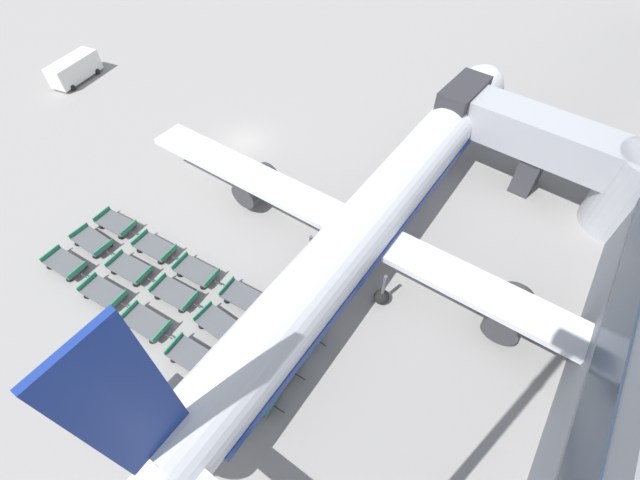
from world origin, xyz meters
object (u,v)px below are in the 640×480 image
object	(u,v)px
service_van	(74,69)
baggage_dolly_row_mid_a_col_e	(274,361)
baggage_dolly_row_near_col_c	(146,323)
baggage_dolly_row_near_col_d	(193,357)
airplane	(373,217)
baggage_dolly_row_near_col_e	(253,392)
baggage_dolly_row_mid_b_col_a	(116,223)
baggage_dolly_row_near_col_b	(104,293)
baggage_dolly_row_mid_a_col_b	(130,269)
baggage_dolly_row_mid_b_col_b	(155,247)
baggage_dolly_row_near_col_a	(65,264)
baggage_dolly_row_mid_b_col_d	(245,298)
baggage_dolly_row_mid_b_col_c	(197,271)
baggage_dolly_row_mid_a_col_c	(175,293)
baggage_dolly_row_mid_b_col_e	(298,327)
baggage_dolly_row_mid_a_col_a	(92,241)
baggage_dolly_row_mid_a_col_d	(220,325)

from	to	relation	value
service_van	baggage_dolly_row_mid_a_col_e	distance (m)	39.97
baggage_dolly_row_near_col_c	baggage_dolly_row_near_col_d	size ratio (longest dim) A/B	1.00
airplane	service_van	xyz separation A→B (m)	(-37.87, 2.88, -2.36)
baggage_dolly_row_mid_a_col_e	baggage_dolly_row_near_col_e	bearing A→B (deg)	-86.46
baggage_dolly_row_near_col_e	baggage_dolly_row_mid_b_col_a	xyz separation A→B (m)	(-16.75, 4.00, 0.00)
baggage_dolly_row_near_col_b	baggage_dolly_row_mid_a_col_b	distance (m)	2.30
service_van	baggage_dolly_row_mid_b_col_b	size ratio (longest dim) A/B	1.59
baggage_dolly_row_near_col_a	baggage_dolly_row_mid_a_col_e	xyz separation A→B (m)	(16.43, 2.60, 0.00)
airplane	baggage_dolly_row_mid_b_col_a	world-z (taller)	airplane
airplane	baggage_dolly_row_mid_b_col_d	xyz separation A→B (m)	(-4.57, -8.27, -3.15)
baggage_dolly_row_near_col_a	baggage_dolly_row_mid_b_col_c	size ratio (longest dim) A/B	1.00
service_van	baggage_dolly_row_near_col_c	distance (m)	33.51
baggage_dolly_row_near_col_a	baggage_dolly_row_mid_a_col_c	distance (m)	8.51
baggage_dolly_row_near_col_a	baggage_dolly_row_mid_b_col_e	world-z (taller)	same
baggage_dolly_row_near_col_e	baggage_dolly_row_mid_b_col_d	xyz separation A→B (m)	(-4.45, 4.47, 0.00)
service_van	baggage_dolly_row_mid_a_col_e	xyz separation A→B (m)	(37.61, -13.51, -0.79)
baggage_dolly_row_near_col_a	baggage_dolly_row_mid_a_col_a	bearing A→B (deg)	94.30
baggage_dolly_row_near_col_d	baggage_dolly_row_mid_b_col_a	world-z (taller)	same
airplane	baggage_dolly_row_near_col_b	bearing A→B (deg)	-133.31
baggage_dolly_row_mid_a_col_a	baggage_dolly_row_mid_a_col_b	world-z (taller)	same
baggage_dolly_row_mid_b_col_c	baggage_dolly_row_mid_b_col_e	distance (m)	8.26
baggage_dolly_row_mid_a_col_c	baggage_dolly_row_mid_a_col_e	distance (m)	8.32
service_van	baggage_dolly_row_mid_a_col_c	size ratio (longest dim) A/B	1.59
baggage_dolly_row_near_col_c	baggage_dolly_row_mid_b_col_d	size ratio (longest dim) A/B	1.00
baggage_dolly_row_near_col_e	baggage_dolly_row_mid_a_col_b	world-z (taller)	same
baggage_dolly_row_near_col_d	baggage_dolly_row_mid_a_col_a	distance (m)	12.68
baggage_dolly_row_mid_a_col_e	baggage_dolly_row_mid_b_col_e	size ratio (longest dim) A/B	1.01
baggage_dolly_row_mid_a_col_d	baggage_dolly_row_mid_b_col_a	xyz separation A→B (m)	(-12.33, 1.92, 0.00)
baggage_dolly_row_mid_a_col_b	baggage_dolly_row_mid_b_col_c	size ratio (longest dim) A/B	1.00
airplane	baggage_dolly_row_mid_a_col_a	distance (m)	20.32
baggage_dolly_row_near_col_d	baggage_dolly_row_mid_a_col_e	distance (m)	4.83
airplane	baggage_dolly_row_mid_a_col_b	xyz separation A→B (m)	(-12.63, -10.95, -3.15)
baggage_dolly_row_near_col_b	baggage_dolly_row_mid_b_col_a	xyz separation A→B (m)	(-4.38, 4.51, 0.00)
baggage_dolly_row_near_col_a	baggage_dolly_row_near_col_b	distance (m)	4.19
baggage_dolly_row_near_col_e	baggage_dolly_row_mid_a_col_a	size ratio (longest dim) A/B	1.01
service_van	baggage_dolly_row_mid_b_col_e	world-z (taller)	service_van
service_van	baggage_dolly_row_mid_a_col_c	world-z (taller)	service_van
baggage_dolly_row_near_col_a	baggage_dolly_row_near_col_d	xyz separation A→B (m)	(12.30, 0.09, 0.00)
baggage_dolly_row_mid_a_col_d	baggage_dolly_row_mid_a_col_a	bearing A→B (deg)	-178.99
baggage_dolly_row_near_col_a	baggage_dolly_row_mid_b_col_c	world-z (taller)	same
baggage_dolly_row_near_col_e	baggage_dolly_row_mid_b_col_b	bearing A→B (deg)	162.06
baggage_dolly_row_near_col_e	baggage_dolly_row_mid_a_col_c	world-z (taller)	same
airplane	baggage_dolly_row_mid_a_col_d	world-z (taller)	airplane
baggage_dolly_row_mid_a_col_a	baggage_dolly_row_mid_b_col_a	bearing A→B (deg)	90.28
baggage_dolly_row_mid_b_col_b	baggage_dolly_row_mid_a_col_e	bearing A→B (deg)	-8.93
airplane	baggage_dolly_row_mid_b_col_e	world-z (taller)	airplane
baggage_dolly_row_mid_b_col_a	baggage_dolly_row_mid_b_col_c	bearing A→B (deg)	1.50
airplane	baggage_dolly_row_mid_a_col_b	world-z (taller)	airplane
baggage_dolly_row_mid_a_col_d	baggage_dolly_row_mid_b_col_c	size ratio (longest dim) A/B	0.99
baggage_dolly_row_near_col_c	baggage_dolly_row_mid_a_col_c	distance (m)	2.52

